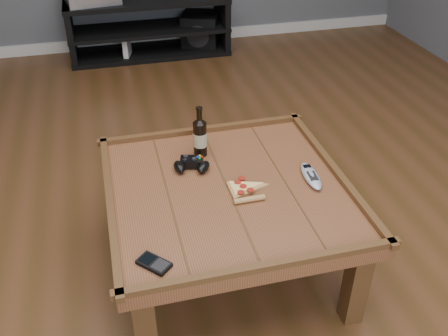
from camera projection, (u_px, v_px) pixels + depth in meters
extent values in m
plane|color=#492D15|center=(227.00, 265.00, 2.35)|extent=(6.00, 6.00, 0.00)
cube|color=silver|center=(147.00, 40.00, 4.71)|extent=(5.00, 0.02, 0.10)
cube|color=#593019|center=(228.00, 194.00, 2.11)|extent=(1.00, 1.00, 0.06)
cube|color=#462A12|center=(145.00, 328.00, 1.81)|extent=(0.08, 0.08, 0.39)
cube|color=#462A12|center=(356.00, 284.00, 1.99)|extent=(0.08, 0.08, 0.39)
cube|color=#462A12|center=(125.00, 193.00, 2.49)|extent=(0.08, 0.08, 0.39)
cube|color=#462A12|center=(284.00, 169.00, 2.66)|extent=(0.08, 0.08, 0.39)
cube|color=#462A12|center=(203.00, 130.00, 2.48)|extent=(1.03, 0.03, 0.03)
cube|color=#462A12|center=(264.00, 267.00, 1.70)|extent=(1.03, 0.03, 0.03)
cube|color=#462A12|center=(334.00, 169.00, 2.19)|extent=(0.03, 1.03, 0.03)
cube|color=#462A12|center=(110.00, 203.00, 1.99)|extent=(0.03, 1.03, 0.03)
cube|color=black|center=(147.00, 1.00, 4.28)|extent=(1.40, 0.45, 0.04)
cube|color=black|center=(149.00, 29.00, 4.42)|extent=(1.40, 0.45, 0.03)
cube|color=black|center=(151.00, 52.00, 4.54)|extent=(1.40, 0.45, 0.04)
cube|color=black|center=(71.00, 33.00, 4.27)|extent=(0.05, 0.44, 0.50)
cube|color=black|center=(222.00, 21.00, 4.55)|extent=(0.05, 0.44, 0.50)
cylinder|color=black|center=(200.00, 139.00, 2.26)|extent=(0.06, 0.06, 0.16)
cone|color=black|center=(199.00, 120.00, 2.21)|extent=(0.06, 0.06, 0.03)
cylinder|color=black|center=(199.00, 114.00, 2.19)|extent=(0.03, 0.03, 0.06)
cylinder|color=black|center=(199.00, 108.00, 2.18)|extent=(0.03, 0.03, 0.01)
cylinder|color=#C3B58C|center=(200.00, 139.00, 2.26)|extent=(0.06, 0.06, 0.07)
cube|color=black|center=(192.00, 162.00, 2.21)|extent=(0.11, 0.09, 0.03)
ellipsoid|color=black|center=(179.00, 167.00, 2.19)|extent=(0.06, 0.09, 0.04)
ellipsoid|color=black|center=(204.00, 167.00, 2.18)|extent=(0.09, 0.10, 0.04)
cylinder|color=black|center=(186.00, 156.00, 2.21)|extent=(0.02, 0.02, 0.01)
cylinder|color=black|center=(194.00, 159.00, 2.19)|extent=(0.02, 0.02, 0.01)
cylinder|color=yellow|center=(200.00, 156.00, 2.22)|extent=(0.01, 0.01, 0.01)
cylinder|color=red|center=(202.00, 157.00, 2.21)|extent=(0.01, 0.01, 0.01)
cylinder|color=#0C33CC|center=(198.00, 157.00, 2.21)|extent=(0.01, 0.01, 0.01)
cylinder|color=#0C9919|center=(200.00, 158.00, 2.20)|extent=(0.01, 0.01, 0.01)
cylinder|color=tan|center=(249.00, 199.00, 2.01)|extent=(0.13, 0.02, 0.02)
cylinder|color=maroon|center=(241.00, 192.00, 2.04)|extent=(0.03, 0.03, 0.00)
cylinder|color=maroon|center=(250.00, 190.00, 2.05)|extent=(0.03, 0.03, 0.00)
cylinder|color=maroon|center=(243.00, 186.00, 2.07)|extent=(0.03, 0.03, 0.00)
cylinder|color=maroon|center=(238.00, 182.00, 2.10)|extent=(0.03, 0.03, 0.00)
cylinder|color=maroon|center=(242.00, 178.00, 2.12)|extent=(0.03, 0.03, 0.00)
cube|color=black|center=(154.00, 263.00, 1.72)|extent=(0.13, 0.13, 0.01)
cube|color=black|center=(147.00, 259.00, 1.73)|extent=(0.07, 0.07, 0.00)
cube|color=black|center=(160.00, 265.00, 1.70)|extent=(0.07, 0.07, 0.00)
ellipsoid|color=#A1A8AF|center=(311.00, 176.00, 2.14)|extent=(0.08, 0.21, 0.03)
cube|color=black|center=(307.00, 166.00, 2.18)|extent=(0.03, 0.03, 0.00)
cube|color=black|center=(313.00, 176.00, 2.12)|extent=(0.04, 0.07, 0.00)
cylinder|color=silver|center=(80.00, 0.00, 3.96)|extent=(0.06, 0.02, 0.06)
cube|color=black|center=(201.00, 31.00, 4.60)|extent=(0.41, 0.41, 0.32)
cylinder|color=black|center=(198.00, 37.00, 4.47)|extent=(0.19, 0.08, 0.20)
cube|color=gray|center=(128.00, 59.00, 4.43)|extent=(0.14, 0.19, 0.02)
cube|color=white|center=(127.00, 47.00, 4.37)|extent=(0.09, 0.16, 0.20)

